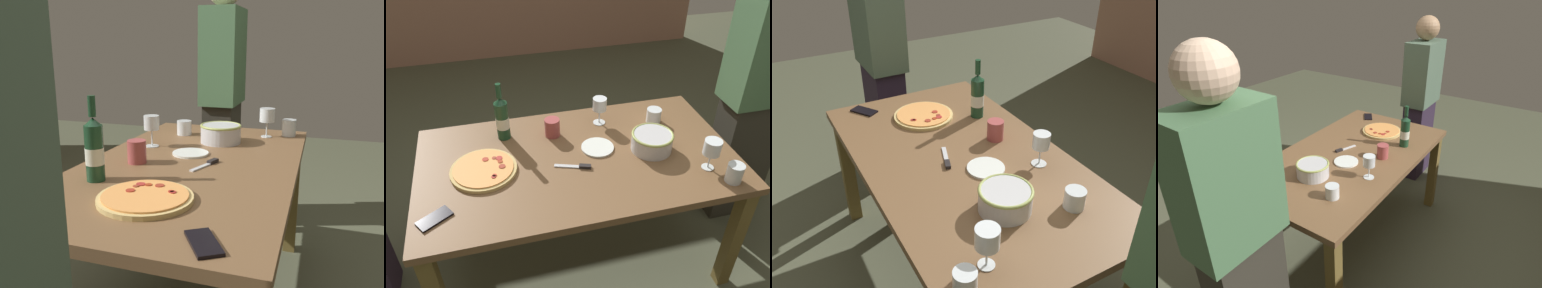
% 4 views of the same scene
% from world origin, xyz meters
% --- Properties ---
extents(dining_table, '(1.60, 0.90, 0.75)m').
position_xyz_m(dining_table, '(0.00, 0.00, 0.66)').
color(dining_table, brown).
rests_on(dining_table, ground).
extents(pizza, '(0.32, 0.32, 0.03)m').
position_xyz_m(pizza, '(-0.47, 0.01, 0.76)').
color(pizza, '#D6B76D').
rests_on(pizza, dining_table).
extents(serving_bowl, '(0.22, 0.22, 0.10)m').
position_xyz_m(serving_bowl, '(0.39, -0.03, 0.80)').
color(serving_bowl, silver).
rests_on(serving_bowl, dining_table).
extents(wine_bottle, '(0.07, 0.07, 0.32)m').
position_xyz_m(wine_bottle, '(-0.34, 0.27, 0.87)').
color(wine_bottle, '#1B4127').
rests_on(wine_bottle, dining_table).
extents(wine_glass_near_pizza, '(0.08, 0.08, 0.16)m').
position_xyz_m(wine_glass_near_pizza, '(0.20, 0.28, 0.87)').
color(wine_glass_near_pizza, white).
rests_on(wine_glass_near_pizza, dining_table).
extents(wine_glass_by_bottle, '(0.08, 0.08, 0.16)m').
position_xyz_m(wine_glass_by_bottle, '(0.59, -0.24, 0.87)').
color(wine_glass_by_bottle, white).
rests_on(wine_glass_by_bottle, dining_table).
extents(cup_amber, '(0.08, 0.08, 0.10)m').
position_xyz_m(cup_amber, '(-0.09, 0.22, 0.80)').
color(cup_amber, '#A84848').
rests_on(cup_amber, dining_table).
extents(cup_ceramic, '(0.08, 0.08, 0.08)m').
position_xyz_m(cup_ceramic, '(0.50, 0.21, 0.79)').
color(cup_ceramic, white).
rests_on(cup_ceramic, dining_table).
extents(cup_spare, '(0.08, 0.08, 0.09)m').
position_xyz_m(cup_spare, '(0.66, -0.36, 0.80)').
color(cup_spare, white).
rests_on(cup_spare, dining_table).
extents(side_plate, '(0.17, 0.17, 0.01)m').
position_xyz_m(side_plate, '(0.12, 0.05, 0.76)').
color(side_plate, white).
rests_on(side_plate, dining_table).
extents(cell_phone, '(0.16, 0.14, 0.01)m').
position_xyz_m(cell_phone, '(-0.69, -0.26, 0.76)').
color(cell_phone, black).
rests_on(cell_phone, dining_table).
extents(pizza_knife, '(0.18, 0.08, 0.02)m').
position_xyz_m(pizza_knife, '(-0.02, -0.08, 0.76)').
color(pizza_knife, silver).
rests_on(pizza_knife, dining_table).
extents(person_host, '(0.41, 0.24, 1.73)m').
position_xyz_m(person_host, '(1.11, 0.14, 0.88)').
color(person_host, '#322F27').
rests_on(person_host, ground).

